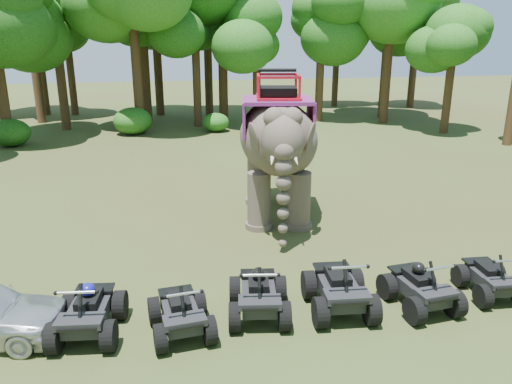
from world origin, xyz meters
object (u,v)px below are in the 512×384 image
(atv_1, at_px, (180,306))
(atv_4, at_px, (421,282))
(elephant, at_px, (277,146))
(atv_5, at_px, (491,273))
(atv_3, at_px, (339,282))
(atv_2, at_px, (259,288))
(atv_0, at_px, (87,306))

(atv_1, height_order, atv_4, atv_4)
(elephant, height_order, atv_5, elephant)
(elephant, distance_m, atv_3, 6.43)
(atv_2, height_order, atv_4, atv_2)
(atv_3, bearing_deg, atv_4, -1.77)
(atv_3, distance_m, atv_5, 3.70)
(atv_3, bearing_deg, atv_0, -175.82)
(atv_0, xyz_separation_m, atv_4, (7.13, -0.26, -0.03))
(atv_5, bearing_deg, atv_0, -176.94)
(elephant, xyz_separation_m, atv_1, (-3.48, -6.45, -1.77))
(atv_1, xyz_separation_m, atv_3, (3.47, 0.24, 0.09))
(elephant, distance_m, atv_4, 6.89)
(atv_2, xyz_separation_m, atv_4, (3.61, -0.33, -0.02))
(atv_0, bearing_deg, atv_5, 6.24)
(elephant, relative_size, atv_1, 3.46)
(atv_1, distance_m, atv_5, 7.17)
(atv_1, distance_m, atv_3, 3.47)
(atv_2, height_order, atv_3, atv_3)
(atv_0, height_order, atv_4, atv_0)
(atv_2, bearing_deg, atv_5, 7.24)
(elephant, bearing_deg, atv_2, -96.70)
(atv_3, height_order, atv_4, atv_3)
(atv_5, bearing_deg, atv_1, -174.70)
(atv_0, bearing_deg, atv_1, -2.44)
(elephant, xyz_separation_m, atv_3, (-0.02, -6.20, -1.69))
(atv_3, xyz_separation_m, atv_5, (3.70, -0.02, -0.11))
(atv_3, bearing_deg, elephant, 94.59)
(atv_2, relative_size, atv_5, 1.12)
(elephant, relative_size, atv_3, 3.03)
(elephant, relative_size, atv_2, 3.23)
(atv_4, bearing_deg, atv_2, 168.56)
(atv_1, relative_size, atv_2, 0.93)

